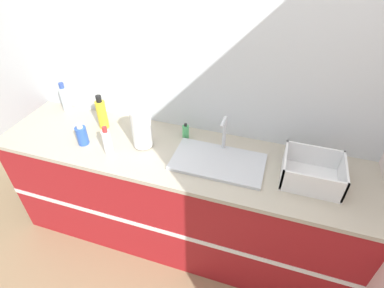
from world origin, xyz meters
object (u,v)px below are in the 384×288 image
paper_towel_roll (142,129)px  dish_rack (312,173)px  bottle_clear (65,98)px  soap_dispenser (186,132)px  bottle_yellow (102,114)px  bottle_blue (82,135)px  bottle_white_spray (107,142)px  sink (218,160)px

paper_towel_roll → dish_rack: size_ratio=0.81×
bottle_clear → soap_dispenser: (1.03, -0.06, -0.05)m
paper_towel_roll → dish_rack: 1.09m
bottle_yellow → dish_rack: bearing=-4.4°
bottle_clear → bottle_blue: size_ratio=1.47×
soap_dispenser → bottle_blue: bearing=-156.6°
bottle_yellow → bottle_clear: 0.43m
dish_rack → bottle_blue: bottle_blue is taller
bottle_yellow → bottle_white_spray: bearing=-53.2°
bottle_yellow → bottle_white_spray: (0.19, -0.25, -0.02)m
sink → bottle_white_spray: size_ratio=2.82×
dish_rack → soap_dispenser: 0.85m
bottle_white_spray → sink: bearing=10.1°
bottle_yellow → bottle_clear: (-0.41, 0.12, -0.01)m
paper_towel_roll → bottle_blue: paper_towel_roll is taller
sink → bottle_yellow: sink is taller
bottle_blue → soap_dispenser: size_ratio=1.39×
bottle_blue → sink: bearing=5.6°
sink → bottle_clear: sink is taller
bottle_yellow → bottle_white_spray: size_ratio=1.26×
dish_rack → bottle_yellow: (-1.46, 0.11, 0.06)m
bottle_white_spray → soap_dispenser: (0.43, 0.32, -0.04)m
paper_towel_roll → bottle_clear: bearing=163.0°
sink → bottle_clear: (-1.31, 0.25, 0.09)m
bottle_white_spray → bottle_yellow: bearing=126.8°
bottle_clear → soap_dispenser: size_ratio=2.04×
soap_dispenser → paper_towel_roll: bearing=-144.6°
dish_rack → bottle_clear: size_ratio=1.45×
bottle_yellow → bottle_blue: size_ratio=1.62×
dish_rack → bottle_yellow: 1.46m
sink → bottle_blue: 0.93m
bottle_yellow → soap_dispenser: bottle_yellow is taller
paper_towel_roll → bottle_blue: size_ratio=1.72×
paper_towel_roll → soap_dispenser: size_ratio=2.39×
bottle_yellow → soap_dispenser: size_ratio=2.26×
bottle_yellow → paper_towel_roll: bearing=-17.0°
bottle_white_spray → bottle_blue: bearing=171.0°
paper_towel_roll → dish_rack: paper_towel_roll is taller
sink → bottle_blue: (-0.93, -0.09, 0.05)m
paper_towel_roll → dish_rack: (1.08, 0.00, -0.08)m
soap_dispenser → sink: bearing=-33.9°
bottle_clear → bottle_white_spray: size_ratio=1.14×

